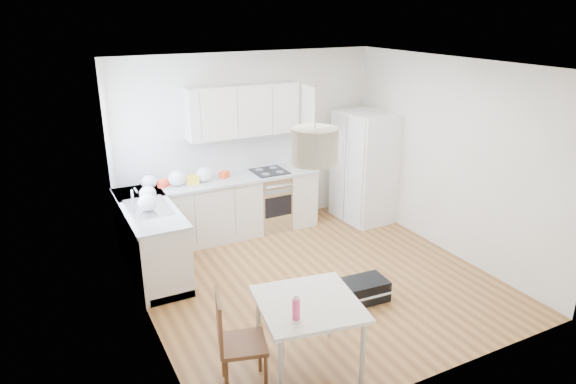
% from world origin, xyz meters
% --- Properties ---
extents(floor, '(4.20, 4.20, 0.00)m').
position_xyz_m(floor, '(0.00, 0.00, 0.00)').
color(floor, brown).
rests_on(floor, ground).
extents(ceiling, '(4.20, 4.20, 0.00)m').
position_xyz_m(ceiling, '(0.00, 0.00, 2.70)').
color(ceiling, white).
rests_on(ceiling, wall_back).
extents(wall_back, '(4.20, 0.00, 4.20)m').
position_xyz_m(wall_back, '(0.00, 2.10, 1.35)').
color(wall_back, beige).
rests_on(wall_back, floor).
extents(wall_left, '(0.00, 4.20, 4.20)m').
position_xyz_m(wall_left, '(-2.10, 0.00, 1.35)').
color(wall_left, beige).
rests_on(wall_left, floor).
extents(wall_right, '(0.00, 4.20, 4.20)m').
position_xyz_m(wall_right, '(2.10, 0.00, 1.35)').
color(wall_right, beige).
rests_on(wall_right, floor).
extents(window_glassblock, '(0.02, 1.00, 1.00)m').
position_xyz_m(window_glassblock, '(-2.09, 1.15, 1.75)').
color(window_glassblock, '#BFE0F9').
rests_on(window_glassblock, wall_left).
extents(cabinets_back, '(3.00, 0.60, 0.88)m').
position_xyz_m(cabinets_back, '(-0.60, 1.80, 0.44)').
color(cabinets_back, beige).
rests_on(cabinets_back, floor).
extents(cabinets_left, '(0.60, 1.80, 0.88)m').
position_xyz_m(cabinets_left, '(-1.80, 1.20, 0.44)').
color(cabinets_left, beige).
rests_on(cabinets_left, floor).
extents(counter_back, '(3.02, 0.64, 0.04)m').
position_xyz_m(counter_back, '(-0.60, 1.80, 0.90)').
color(counter_back, '#B0B3B5').
rests_on(counter_back, cabinets_back).
extents(counter_left, '(0.64, 1.82, 0.04)m').
position_xyz_m(counter_left, '(-1.80, 1.20, 0.90)').
color(counter_left, '#B0B3B5').
rests_on(counter_left, cabinets_left).
extents(backsplash_back, '(3.00, 0.01, 0.58)m').
position_xyz_m(backsplash_back, '(-0.60, 2.09, 1.21)').
color(backsplash_back, white).
rests_on(backsplash_back, wall_back).
extents(backsplash_left, '(0.01, 1.80, 0.58)m').
position_xyz_m(backsplash_left, '(-2.09, 1.20, 1.21)').
color(backsplash_left, white).
rests_on(backsplash_left, wall_left).
extents(upper_cabinets, '(1.70, 0.32, 0.75)m').
position_xyz_m(upper_cabinets, '(-0.15, 1.94, 1.88)').
color(upper_cabinets, beige).
rests_on(upper_cabinets, wall_back).
extents(range_oven, '(0.50, 0.61, 0.88)m').
position_xyz_m(range_oven, '(0.20, 1.80, 0.44)').
color(range_oven, silver).
rests_on(range_oven, floor).
extents(sink, '(0.50, 0.80, 0.16)m').
position_xyz_m(sink, '(-1.80, 1.15, 0.92)').
color(sink, silver).
rests_on(sink, counter_left).
extents(refrigerator, '(0.89, 0.92, 1.76)m').
position_xyz_m(refrigerator, '(1.74, 1.43, 0.88)').
color(refrigerator, white).
rests_on(refrigerator, floor).
extents(dining_table, '(1.06, 1.06, 0.73)m').
position_xyz_m(dining_table, '(-0.93, -1.44, 0.65)').
color(dining_table, beige).
rests_on(dining_table, floor).
extents(dining_chair, '(0.50, 0.50, 0.97)m').
position_xyz_m(dining_chair, '(-1.58, -1.40, 0.48)').
color(dining_chair, '#4D3017').
rests_on(dining_chair, floor).
extents(drink_bottle, '(0.08, 0.08, 0.24)m').
position_xyz_m(drink_bottle, '(-1.16, -1.62, 0.85)').
color(drink_bottle, '#E53F73').
rests_on(drink_bottle, dining_table).
extents(gym_bag, '(0.57, 0.39, 0.25)m').
position_xyz_m(gym_bag, '(0.26, -0.67, 0.13)').
color(gym_bag, black).
rests_on(gym_bag, floor).
extents(pendant_lamp, '(0.52, 0.52, 0.31)m').
position_xyz_m(pendant_lamp, '(-0.84, -1.34, 2.18)').
color(pendant_lamp, '#C4BA97').
rests_on(pendant_lamp, ceiling).
extents(grocery_bag_a, '(0.22, 0.19, 0.20)m').
position_xyz_m(grocery_bag_a, '(-1.62, 1.85, 1.02)').
color(grocery_bag_a, white).
rests_on(grocery_bag_a, counter_back).
extents(grocery_bag_b, '(0.25, 0.21, 0.23)m').
position_xyz_m(grocery_bag_b, '(-1.24, 1.79, 1.03)').
color(grocery_bag_b, white).
rests_on(grocery_bag_b, counter_back).
extents(grocery_bag_c, '(0.24, 0.21, 0.22)m').
position_xyz_m(grocery_bag_c, '(-0.84, 1.80, 1.03)').
color(grocery_bag_c, white).
rests_on(grocery_bag_c, counter_back).
extents(grocery_bag_d, '(0.22, 0.18, 0.19)m').
position_xyz_m(grocery_bag_d, '(-1.74, 1.40, 1.02)').
color(grocery_bag_d, white).
rests_on(grocery_bag_d, counter_back).
extents(grocery_bag_e, '(0.24, 0.20, 0.21)m').
position_xyz_m(grocery_bag_e, '(-1.83, 1.03, 1.03)').
color(grocery_bag_e, white).
rests_on(grocery_bag_e, counter_left).
extents(snack_orange, '(0.17, 0.15, 0.10)m').
position_xyz_m(snack_orange, '(-0.52, 1.83, 0.97)').
color(snack_orange, '#E54214').
rests_on(snack_orange, counter_back).
extents(snack_yellow, '(0.19, 0.14, 0.12)m').
position_xyz_m(snack_yellow, '(-1.02, 1.79, 0.98)').
color(snack_yellow, gold).
rests_on(snack_yellow, counter_back).
extents(snack_red, '(0.18, 0.17, 0.11)m').
position_xyz_m(snack_red, '(-1.43, 1.84, 0.97)').
color(snack_red, red).
rests_on(snack_red, counter_back).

